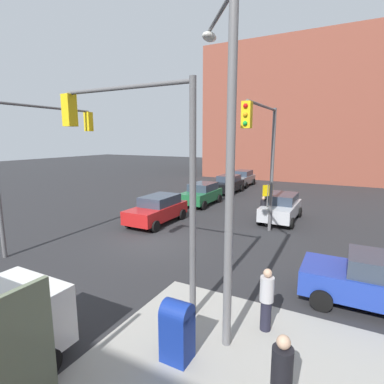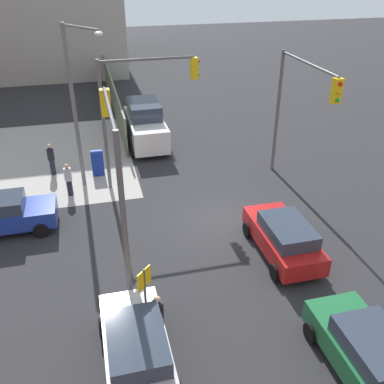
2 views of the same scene
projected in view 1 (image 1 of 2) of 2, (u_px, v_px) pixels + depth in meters
name	position (u px, v px, depth m)	size (l,w,h in m)	color
ground_plane	(154.00, 242.00, 14.53)	(120.00, 120.00, 0.00)	#28282B
building_brick_west	(327.00, 114.00, 38.67)	(16.00, 28.00, 16.17)	brown
traffic_signal_nw_corner	(264.00, 146.00, 13.94)	(4.95, 0.36, 6.50)	#59595B
traffic_signal_se_corner	(40.00, 146.00, 13.67)	(5.43, 0.36, 6.50)	#59595B
traffic_signal_ne_corner	(137.00, 152.00, 8.57)	(0.36, 4.82, 6.50)	#59595B
street_lamp_corner	(226.00, 150.00, 6.87)	(2.31, 1.71, 8.00)	slate
warning_sign_two_way	(267.00, 198.00, 17.05)	(0.48, 0.48, 2.40)	#4C4C4C
mailbox_blue	(177.00, 329.00, 6.70)	(0.56, 0.64, 1.43)	navy
coupe_gray	(242.00, 178.00, 31.60)	(3.94, 2.02, 1.62)	slate
hatchback_green	(202.00, 194.00, 22.64)	(4.05, 2.02, 1.62)	#1E6638
sedan_red	(157.00, 209.00, 17.68)	(4.26, 2.02, 1.62)	#B21919
sedan_black	(228.00, 184.00, 27.48)	(4.18, 2.02, 1.62)	black
coupe_blue	(382.00, 282.00, 8.70)	(2.02, 4.24, 1.62)	#1E389E
sedan_silver	(281.00, 207.00, 18.24)	(4.16, 2.02, 1.62)	#B7BABF
pedestrian_crossing	(281.00, 381.00, 5.05)	(0.36, 0.36, 1.79)	black
pedestrian_waiting	(267.00, 299.00, 7.73)	(0.36, 0.36, 1.71)	#B2B2B7
pedestrian_walking_north	(263.00, 209.00, 17.68)	(0.36, 0.36, 1.61)	black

